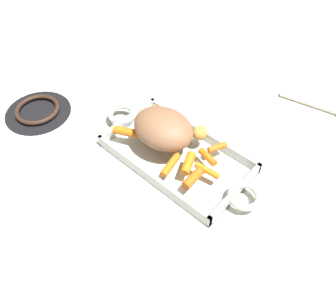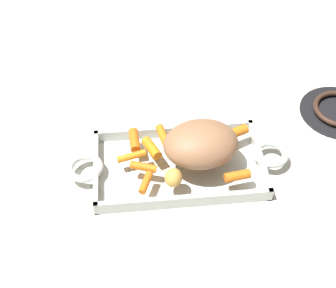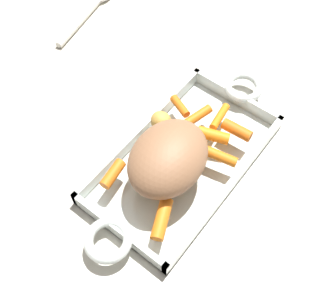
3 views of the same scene
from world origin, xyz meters
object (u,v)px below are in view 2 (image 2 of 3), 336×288
(pork_roast, at_px, (201,142))
(baby_carrot_northwest, at_px, (134,140))
(roasting_dish, at_px, (179,165))
(baby_carrot_long, at_px, (233,133))
(baby_carrot_northeast, at_px, (146,183))
(potato_golden_large, at_px, (173,178))
(baby_carrot_short, at_px, (237,176))
(baby_carrot_southwest, at_px, (131,156))
(baby_carrot_southeast, at_px, (152,148))
(baby_carrot_center_right, at_px, (164,137))
(baby_carrot_center_left, at_px, (143,167))

(pork_roast, bearing_deg, baby_carrot_northwest, 160.98)
(roasting_dish, xyz_separation_m, baby_carrot_long, (0.13, 0.05, 0.04))
(roasting_dish, distance_m, baby_carrot_long, 0.14)
(roasting_dish, bearing_deg, pork_roast, 5.06)
(baby_carrot_northeast, bearing_deg, potato_golden_large, -1.16)
(roasting_dish, height_order, baby_carrot_short, baby_carrot_short)
(baby_carrot_short, height_order, baby_carrot_northwest, baby_carrot_northwest)
(baby_carrot_northeast, height_order, baby_carrot_southwest, baby_carrot_southwest)
(potato_golden_large, bearing_deg, baby_carrot_northeast, 178.84)
(pork_roast, xyz_separation_m, baby_carrot_northeast, (-0.12, -0.07, -0.03))
(pork_roast, relative_size, potato_golden_large, 3.93)
(baby_carrot_southeast, relative_size, baby_carrot_center_right, 0.84)
(baby_carrot_long, bearing_deg, baby_carrot_southeast, -171.88)
(baby_carrot_southeast, relative_size, baby_carrot_long, 0.85)
(baby_carrot_long, bearing_deg, baby_carrot_short, -96.78)
(pork_roast, xyz_separation_m, baby_carrot_center_left, (-0.12, -0.03, -0.03))
(baby_carrot_short, relative_size, baby_carrot_center_right, 0.78)
(baby_carrot_center_right, bearing_deg, baby_carrot_southwest, -147.91)
(baby_carrot_center_left, bearing_deg, baby_carrot_southwest, 125.85)
(baby_carrot_center_right, bearing_deg, potato_golden_large, -85.89)
(baby_carrot_center_left, relative_size, baby_carrot_northwest, 0.99)
(roasting_dish, bearing_deg, potato_golden_large, -106.06)
(baby_carrot_northwest, bearing_deg, baby_carrot_northeast, -81.51)
(baby_carrot_center_right, bearing_deg, baby_carrot_northwest, -176.99)
(roasting_dish, bearing_deg, baby_carrot_northeast, -139.27)
(baby_carrot_southeast, distance_m, baby_carrot_northeast, 0.09)
(baby_carrot_long, distance_m, potato_golden_large, 0.19)
(baby_carrot_southwest, distance_m, potato_golden_large, 0.11)
(baby_carrot_long, height_order, potato_golden_large, potato_golden_large)
(baby_carrot_southeast, height_order, baby_carrot_short, baby_carrot_southeast)
(baby_carrot_northeast, bearing_deg, baby_carrot_center_left, 92.92)
(baby_carrot_long, height_order, baby_carrot_center_right, baby_carrot_long)
(baby_carrot_southeast, bearing_deg, pork_roast, -11.33)
(pork_roast, xyz_separation_m, baby_carrot_northwest, (-0.14, 0.05, -0.03))
(baby_carrot_long, relative_size, baby_carrot_northwest, 1.21)
(baby_carrot_southeast, height_order, baby_carrot_center_right, baby_carrot_southeast)
(baby_carrot_southwest, height_order, potato_golden_large, potato_golden_large)
(baby_carrot_center_left, xyz_separation_m, baby_carrot_short, (0.19, -0.04, 0.00))
(baby_carrot_long, distance_m, baby_carrot_northeast, 0.23)
(pork_roast, relative_size, baby_carrot_center_right, 2.32)
(baby_carrot_center_right, height_order, potato_golden_large, potato_golden_large)
(baby_carrot_short, bearing_deg, baby_carrot_northwest, 150.11)
(roasting_dish, height_order, baby_carrot_northwest, baby_carrot_northwest)
(baby_carrot_southeast, distance_m, baby_carrot_center_left, 0.05)
(pork_roast, relative_size, baby_carrot_northwest, 2.81)
(baby_carrot_long, relative_size, baby_carrot_center_right, 1.00)
(baby_carrot_short, bearing_deg, pork_roast, 133.81)
(baby_carrot_center_right, bearing_deg, baby_carrot_short, -40.81)
(baby_carrot_long, bearing_deg, potato_golden_large, -141.46)
(baby_carrot_southeast, distance_m, baby_carrot_long, 0.19)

